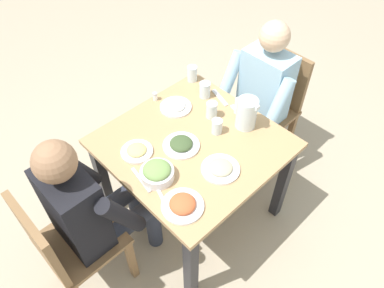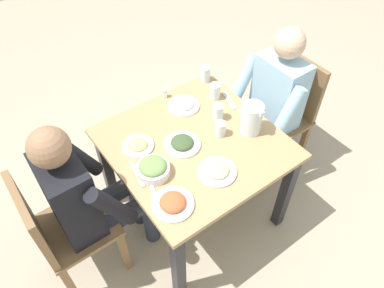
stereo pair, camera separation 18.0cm
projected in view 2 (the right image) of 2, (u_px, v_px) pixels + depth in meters
name	position (u px, v px, depth m)	size (l,w,h in m)	color
ground_plane	(194.00, 210.00, 2.60)	(8.00, 8.00, 0.00)	tan
dining_table	(194.00, 155.00, 2.16)	(0.92, 0.92, 0.71)	tan
chair_near	(285.00, 109.00, 2.60)	(0.40, 0.40, 0.86)	olive
chair_far	(60.00, 229.00, 1.96)	(0.40, 0.40, 0.86)	olive
diner_near	(267.00, 105.00, 2.41)	(0.48, 0.53, 1.15)	#9EC6E0
diner_far	(89.00, 195.00, 1.93)	(0.48, 0.53, 1.15)	black
water_pitcher	(252.00, 118.00, 2.07)	(0.16, 0.12, 0.19)	silver
salad_bowl	(153.00, 168.00, 1.89)	(0.18, 0.18, 0.09)	white
plate_dolmas	(182.00, 143.00, 2.05)	(0.21, 0.21, 0.05)	white
plate_yoghurt	(184.00, 105.00, 2.27)	(0.20, 0.20, 0.04)	white
plate_beans	(217.00, 171.00, 1.92)	(0.21, 0.21, 0.04)	white
plate_rice_curry	(173.00, 203.00, 1.78)	(0.21, 0.21, 0.05)	white
plate_fries	(138.00, 145.00, 2.04)	(0.18, 0.18, 0.04)	white
water_glass_center	(215.00, 91.00, 2.30)	(0.07, 0.07, 0.10)	silver
water_glass_near_right	(205.00, 74.00, 2.42)	(0.07, 0.07, 0.11)	silver
water_glass_by_pitcher	(218.00, 112.00, 2.17)	(0.07, 0.07, 0.10)	silver
water_glass_far_right	(220.00, 129.00, 2.08)	(0.06, 0.06, 0.09)	silver
salt_shaker	(165.00, 94.00, 2.32)	(0.03, 0.03, 0.05)	white
fork_near	(246.00, 118.00, 2.20)	(0.17, 0.03, 0.01)	silver
knife_near	(137.00, 174.00, 1.91)	(0.18, 0.02, 0.01)	silver
fork_far	(229.00, 100.00, 2.31)	(0.17, 0.03, 0.01)	silver
knife_far	(156.00, 198.00, 1.81)	(0.18, 0.02, 0.01)	silver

